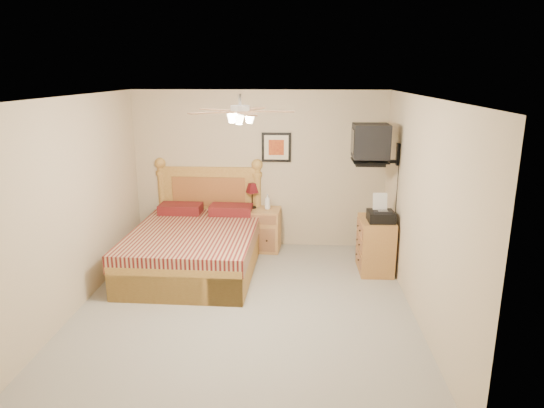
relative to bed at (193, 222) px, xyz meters
The scene contains 17 objects.
floor 1.58m from the bed, 52.91° to the right, with size 4.50×4.50×0.00m, color gray.
ceiling 2.27m from the bed, 52.91° to the right, with size 4.00×4.50×0.04m, color white.
wall_back 1.51m from the bed, 53.16° to the left, with size 4.00×0.04×2.50m, color #C6B392.
wall_front 3.52m from the bed, 75.90° to the right, with size 4.00×0.04×2.50m, color #C6B392.
wall_left 1.69m from the bed, 135.84° to the right, with size 0.04×4.50×2.50m, color #C6B392.
wall_right 3.10m from the bed, 21.48° to the right, with size 0.04×4.50×2.50m, color #C6B392.
bed is the anchor object (origin of this frame).
nightstand 1.30m from the bed, 45.32° to the left, with size 0.62×0.46×0.67m, color #9E7345.
table_lamp 1.22m from the bed, 52.05° to the left, with size 0.22×0.22×0.40m, color #540E13, non-canonical shape.
lotion_bottle 1.34m from the bed, 42.54° to the left, with size 0.09×0.09×0.24m, color white.
framed_picture 1.81m from the bed, 44.83° to the left, with size 0.46×0.04×0.46m, color black.
dresser 2.60m from the bed, ahead, with size 0.45×0.66×0.77m, color #9E5E2F.
fax_machine 2.62m from the bed, ahead, with size 0.35×0.37×0.37m, color black, non-canonical shape.
magazine_lower 2.60m from the bed, ahead, with size 0.22×0.29×0.03m, color beige.
magazine_upper 2.63m from the bed, ahead, with size 0.18×0.25×0.02m, color gray.
wall_tv 2.83m from the bed, ahead, with size 0.56×0.46×0.58m, color black, non-canonical shape.
ceiling_fan 2.27m from the bed, 57.32° to the right, with size 1.14×1.14×0.28m, color white, non-canonical shape.
Camera 1 is at (0.61, -5.32, 2.75)m, focal length 32.00 mm.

